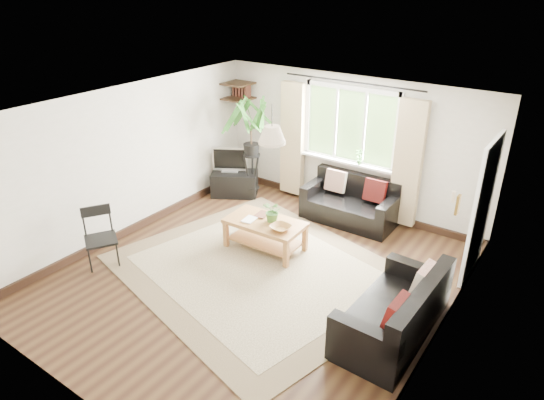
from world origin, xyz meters
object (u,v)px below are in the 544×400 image
Objects in this scene: sofa_back at (350,201)px; tv_stand at (235,183)px; sofa_right at (393,308)px; palm_stand at (251,150)px; coffee_table at (265,235)px; folding_chair at (101,241)px.

tv_stand is at bearing -173.41° from sofa_back.
sofa_right is 0.86× the size of palm_stand.
coffee_table is 0.63× the size of palm_stand.
sofa_right is at bearing -54.01° from sofa_back.
folding_chair reaches higher than sofa_back.
sofa_back is 2.04m from palm_stand.
sofa_right is 4.54m from tv_stand.
sofa_right is 1.37× the size of coffee_table.
palm_stand reaches higher than tv_stand.
palm_stand is (-3.67, 2.14, 0.57)m from sofa_right.
sofa_back reaches higher than coffee_table.
folding_chair is at bearing -73.58° from sofa_right.
folding_chair reaches higher than tv_stand.
sofa_right is 4.29m from palm_stand.
palm_stand reaches higher than sofa_right.
tv_stand is 3.10m from folding_chair.
palm_stand is 2.10× the size of folding_chair.
tv_stand is 0.94× the size of folding_chair.
sofa_right is at bearing -30.17° from palm_stand.
coffee_table is 2.04m from palm_stand.
sofa_right is at bearing -57.66° from tv_stand.
folding_chair is at bearing -123.89° from sofa_back.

